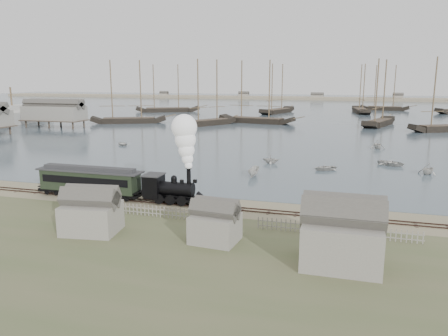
# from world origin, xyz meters

# --- Properties ---
(ground) EXTENTS (600.00, 600.00, 0.00)m
(ground) POSITION_xyz_m (0.00, 0.00, 0.00)
(ground) COLOR tan
(ground) RESTS_ON ground
(harbor_water) EXTENTS (600.00, 336.00, 0.06)m
(harbor_water) POSITION_xyz_m (0.00, 170.00, 0.03)
(harbor_water) COLOR #404E5C
(harbor_water) RESTS_ON ground
(rail_track) EXTENTS (120.00, 1.80, 0.16)m
(rail_track) POSITION_xyz_m (0.00, -2.00, 0.04)
(rail_track) COLOR #33211B
(rail_track) RESTS_ON ground
(picket_fence_west) EXTENTS (19.00, 0.10, 1.20)m
(picket_fence_west) POSITION_xyz_m (-6.50, -7.00, 0.00)
(picket_fence_west) COLOR gray
(picket_fence_west) RESTS_ON ground
(picket_fence_east) EXTENTS (15.00, 0.10, 1.20)m
(picket_fence_east) POSITION_xyz_m (12.50, -7.50, 0.00)
(picket_fence_east) COLOR gray
(picket_fence_east) RESTS_ON ground
(shed_left) EXTENTS (5.00, 4.00, 4.10)m
(shed_left) POSITION_xyz_m (-10.00, -13.00, 0.00)
(shed_left) COLOR gray
(shed_left) RESTS_ON ground
(shed_mid) EXTENTS (4.00, 3.50, 3.60)m
(shed_mid) POSITION_xyz_m (2.00, -12.00, 0.00)
(shed_mid) COLOR gray
(shed_mid) RESTS_ON ground
(shed_right) EXTENTS (6.00, 5.00, 5.10)m
(shed_right) POSITION_xyz_m (13.00, -14.00, 0.00)
(shed_right) COLOR gray
(shed_right) RESTS_ON ground
(far_spit) EXTENTS (500.00, 20.00, 1.80)m
(far_spit) POSITION_xyz_m (0.00, 250.00, 0.00)
(far_spit) COLOR tan
(far_spit) RESTS_ON ground
(locomotive) EXTENTS (8.10, 3.02, 10.09)m
(locomotive) POSITION_xyz_m (-5.10, -2.00, 4.64)
(locomotive) COLOR black
(locomotive) RESTS_ON ground
(passenger_coach) EXTENTS (13.67, 2.64, 3.32)m
(passenger_coach) POSITION_xyz_m (-17.32, -2.00, 2.10)
(passenger_coach) COLOR black
(passenger_coach) RESTS_ON ground
(beached_dinghy) EXTENTS (3.04, 3.94, 0.75)m
(beached_dinghy) POSITION_xyz_m (-6.63, 0.56, 0.38)
(beached_dinghy) COLOR beige
(beached_dinghy) RESTS_ON ground
(rowboat_0) EXTENTS (4.33, 3.60, 0.77)m
(rowboat_0) POSITION_xyz_m (-24.30, 8.77, 0.45)
(rowboat_0) COLOR beige
(rowboat_0) RESTS_ON harbor_water
(rowboat_1) EXTENTS (2.48, 2.87, 1.50)m
(rowboat_1) POSITION_xyz_m (0.26, 25.19, 0.81)
(rowboat_1) COLOR beige
(rowboat_1) RESTS_ON harbor_water
(rowboat_2) EXTENTS (3.50, 1.44, 1.33)m
(rowboat_2) POSITION_xyz_m (-0.43, 14.66, 0.73)
(rowboat_2) COLOR beige
(rowboat_2) RESTS_ON harbor_water
(rowboat_3) EXTENTS (4.70, 5.32, 0.91)m
(rowboat_3) POSITION_xyz_m (19.90, 29.08, 0.52)
(rowboat_3) COLOR beige
(rowboat_3) RESTS_ON harbor_water
(rowboat_4) EXTENTS (4.18, 4.07, 1.68)m
(rowboat_4) POSITION_xyz_m (24.69, 23.50, 0.90)
(rowboat_4) COLOR beige
(rowboat_4) RESTS_ON harbor_water
(rowboat_6) EXTENTS (3.92, 4.05, 0.68)m
(rowboat_6) POSITION_xyz_m (-34.43, 36.34, 0.40)
(rowboat_6) COLOR beige
(rowboat_6) RESTS_ON harbor_water
(rowboat_7) EXTENTS (4.01, 3.67, 1.79)m
(rowboat_7) POSITION_xyz_m (18.54, 47.02, 0.95)
(rowboat_7) COLOR beige
(rowboat_7) RESTS_ON harbor_water
(rowboat_8) EXTENTS (4.23, 4.55, 0.77)m
(rowboat_8) POSITION_xyz_m (9.49, 22.17, 0.44)
(rowboat_8) COLOR beige
(rowboat_8) RESTS_ON harbor_water
(schooner_0) EXTENTS (23.80, 14.66, 20.00)m
(schooner_0) POSITION_xyz_m (-55.97, 78.99, 10.06)
(schooner_0) COLOR black
(schooner_0) RESTS_ON harbor_water
(schooner_1) EXTENTS (14.09, 18.57, 20.00)m
(schooner_1) POSITION_xyz_m (-29.23, 80.37, 10.06)
(schooner_1) COLOR black
(schooner_1) RESTS_ON harbor_water
(schooner_2) EXTENTS (25.56, 10.09, 20.00)m
(schooner_2) POSITION_xyz_m (-16.57, 90.92, 10.06)
(schooner_2) COLOR black
(schooner_2) RESTS_ON harbor_water
(schooner_3) EXTENTS (11.47, 22.01, 20.00)m
(schooner_3) POSITION_xyz_m (21.05, 93.52, 10.06)
(schooner_3) COLOR black
(schooner_3) RESTS_ON harbor_water
(schooner_4) EXTENTS (20.09, 13.58, 20.00)m
(schooner_4) POSITION_xyz_m (37.53, 83.14, 10.06)
(schooner_4) COLOR black
(schooner_4) RESTS_ON harbor_water
(schooner_6) EXTENTS (26.89, 17.22, 20.00)m
(schooner_6) POSITION_xyz_m (-62.79, 125.85, 10.06)
(schooner_6) COLOR black
(schooner_6) RESTS_ON harbor_water
(schooner_7) EXTENTS (12.13, 23.70, 20.00)m
(schooner_7) POSITION_xyz_m (-16.68, 131.86, 10.06)
(schooner_7) COLOR black
(schooner_7) RESTS_ON harbor_water
(schooner_8) EXTENTS (21.22, 6.96, 20.00)m
(schooner_8) POSITION_xyz_m (26.69, 161.39, 10.06)
(schooner_8) COLOR black
(schooner_8) RESTS_ON harbor_water
(schooner_10) EXTENTS (8.36, 23.45, 20.00)m
(schooner_10) POSITION_xyz_m (16.44, 143.66, 10.06)
(schooner_10) COLOR black
(schooner_10) RESTS_ON harbor_water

